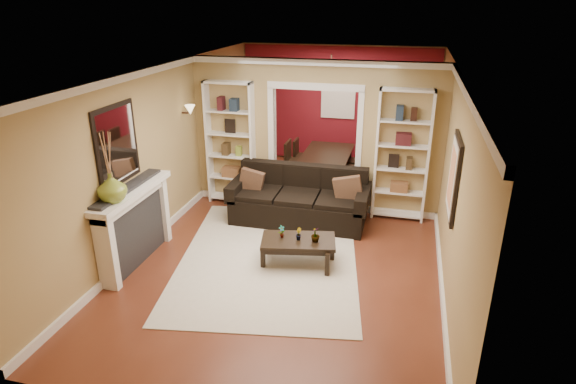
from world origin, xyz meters
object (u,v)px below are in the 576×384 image
(coffee_table, at_px, (298,252))
(bookshelf_right, at_px, (402,156))
(dining_table, at_px, (328,167))
(sofa, at_px, (299,197))
(bookshelf_left, at_px, (231,144))
(fireplace, at_px, (137,227))

(coffee_table, relative_size, bookshelf_right, 0.46)
(coffee_table, relative_size, dining_table, 0.60)
(sofa, distance_m, bookshelf_left, 1.69)
(bookshelf_left, xyz_separation_m, fireplace, (-0.54, -2.53, -0.57))
(bookshelf_left, bearing_deg, sofa, -22.04)
(coffee_table, height_order, bookshelf_right, bookshelf_right)
(sofa, bearing_deg, fireplace, -135.33)
(coffee_table, height_order, dining_table, dining_table)
(sofa, xyz_separation_m, bookshelf_left, (-1.43, 0.58, 0.68))
(bookshelf_right, height_order, fireplace, bookshelf_right)
(sofa, bearing_deg, dining_table, 85.84)
(sofa, bearing_deg, bookshelf_left, 157.96)
(sofa, xyz_separation_m, fireplace, (-1.97, -1.95, 0.11))
(coffee_table, bearing_deg, fireplace, -178.60)
(sofa, relative_size, bookshelf_right, 1.04)
(fireplace, bearing_deg, sofa, 44.67)
(bookshelf_left, relative_size, bookshelf_right, 1.00)
(bookshelf_right, bearing_deg, fireplace, -145.20)
(bookshelf_left, xyz_separation_m, dining_table, (1.58, 1.51, -0.84))
(bookshelf_left, xyz_separation_m, bookshelf_right, (3.10, 0.00, 0.00))
(sofa, bearing_deg, bookshelf_right, 19.18)
(coffee_table, distance_m, dining_table, 3.54)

